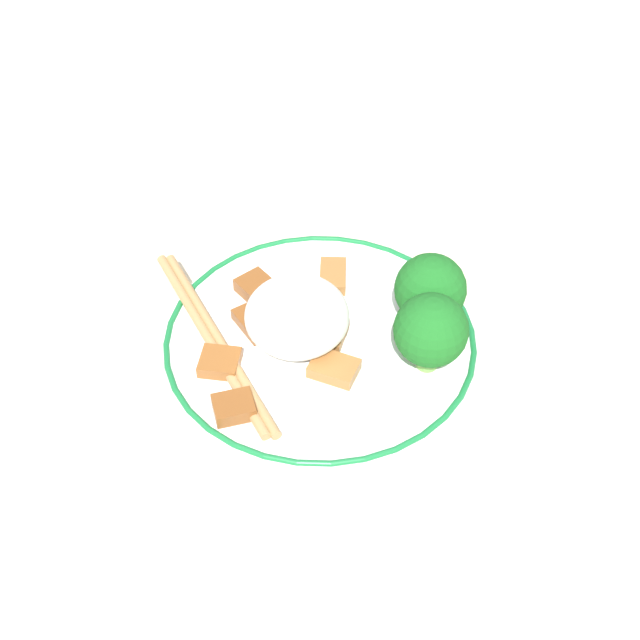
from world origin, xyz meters
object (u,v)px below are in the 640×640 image
broccoli_back_center (430,290)px  broccoli_back_left (431,331)px  plate (320,344)px  chopsticks (214,337)px

broccoli_back_center → broccoli_back_left: bearing=-98.3°
plate → broccoli_back_left: (0.08, -0.03, 0.04)m
broccoli_back_center → chopsticks: broccoli_back_center is taller
chopsticks → broccoli_back_left: bearing=-12.7°
plate → broccoli_back_left: 0.10m
plate → chopsticks: 0.08m
broccoli_back_left → chopsticks: size_ratio=0.33×
plate → broccoli_back_center: (0.09, 0.01, 0.04)m
plate → broccoli_back_center: 0.10m
plate → broccoli_back_center: broccoli_back_center is taller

